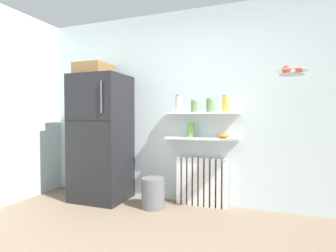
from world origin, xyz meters
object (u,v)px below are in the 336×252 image
Objects in this scene: storage_jar_1 at (194,106)px; trash_bin at (153,193)px; refrigerator at (101,135)px; storage_jar_2 at (209,105)px; radiator at (202,182)px; vase at (191,130)px; hanging_fruit_basket at (291,71)px; storage_jar_3 at (226,104)px; storage_jar_0 at (179,104)px; shelf_bowl at (223,135)px.

trash_bin is (-0.46, -0.28, -1.11)m from storage_jar_1.
refrigerator is 4.96× the size of trash_bin.
radiator is at bearing 163.57° from storage_jar_2.
vase is 1.37m from hanging_fruit_basket.
vase is (1.25, 0.20, 0.09)m from refrigerator.
storage_jar_3 is 0.85m from hanging_fruit_basket.
refrigerator is 8.31× the size of storage_jar_0.
hanging_fruit_basket is at bearing -17.13° from vase.
refrigerator is at bearing -170.76° from vase.
vase is (-0.24, 0.00, -0.32)m from storage_jar_2.
refrigerator reaches higher than shelf_bowl.
storage_jar_0 is 0.21m from storage_jar_1.
storage_jar_1 is 0.53× the size of hanging_fruit_basket.
storage_jar_0 is 1.26× the size of storage_jar_2.
trash_bin is at bearing -146.78° from vase.
vase is 0.42m from shelf_bowl.
refrigerator is 11.81× the size of storage_jar_1.
refrigerator reaches higher than vase.
refrigerator is 1.53m from radiator.
storage_jar_3 is at bearing 0.00° from shelf_bowl.
hanging_fruit_basket is (1.32, -0.36, 0.29)m from storage_jar_0.
shelf_bowl is (0.28, -0.03, 0.62)m from radiator.
storage_jar_3 is 1.46m from trash_bin.
hanging_fruit_basket reaches higher than storage_jar_0.
storage_jar_2 reaches higher than shelf_bowl.
hanging_fruit_basket is (1.58, -0.08, 1.44)m from trash_bin.
trash_bin is at bearing -132.98° from storage_jar_0.
shelf_bowl is (0.18, 0.00, -0.38)m from storage_jar_2.
storage_jar_0 is at bearing -174.39° from radiator.
shelf_bowl is (0.42, 0.00, -0.07)m from vase.
radiator is at bearing 16.43° from storage_jar_1.
storage_jar_3 reaches higher than storage_jar_2.
storage_jar_2 is 1.23× the size of shelf_bowl.
storage_jar_2 is (0.41, -0.00, -0.02)m from storage_jar_0.
vase reaches higher than radiator.
storage_jar_0 is 0.71m from shelf_bowl.
storage_jar_0 is at bearing 180.00° from storage_jar_2.
storage_jar_1 is at bearing 8.97° from refrigerator.
storage_jar_2 is at bearing -0.00° from vase.
radiator is 2.89× the size of storage_jar_0.
trash_bin is at bearing -149.06° from storage_jar_1.
shelf_bowl is at bearing -0.00° from storage_jar_0.
refrigerator is 2.87× the size of radiator.
refrigerator reaches higher than radiator.
shelf_bowl is (1.66, 0.20, 0.02)m from refrigerator.
storage_jar_0 reaches higher than storage_jar_1.
storage_jar_1 is 1.23m from trash_bin.
storage_jar_3 reaches higher than radiator.
storage_jar_2 reaches higher than trash_bin.
trash_bin is (-0.66, -0.28, -1.12)m from storage_jar_2.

